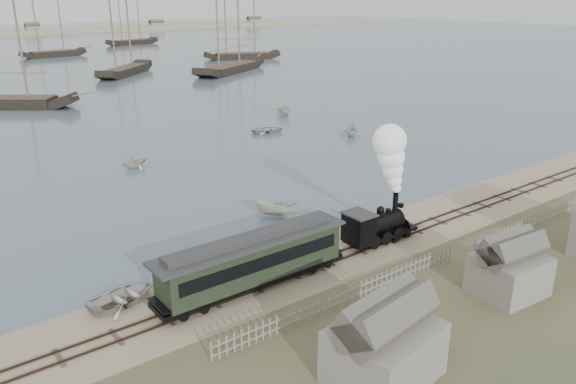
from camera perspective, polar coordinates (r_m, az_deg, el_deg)
ground at (r=42.95m, az=6.24°, el=-4.62°), size 600.00×600.00×0.00m
rail_track at (r=41.65m, az=8.13°, el=-5.45°), size 120.00×1.80×0.16m
picket_fence_west at (r=34.45m, az=6.32°, el=-11.13°), size 19.00×0.10×1.20m
picket_fence_east at (r=48.13m, az=23.48°, el=-3.48°), size 15.00×0.10×1.20m
shed_left at (r=28.91m, az=9.57°, el=-18.05°), size 5.00×4.00×4.10m
shed_mid at (r=37.76m, az=21.28°, el=-9.54°), size 4.00×3.50×3.60m
locomotive at (r=41.55m, az=10.32°, el=0.13°), size 6.78×2.53×8.45m
passenger_coach at (r=34.93m, az=-3.59°, el=-6.80°), size 13.14×2.53×3.19m
beached_dinghy at (r=35.37m, az=-16.41°, el=-10.19°), size 3.70×4.70×0.88m
rowboat_1 at (r=61.27m, az=-15.34°, el=3.01°), size 2.51×2.86×1.44m
rowboat_2 at (r=46.16m, az=-1.19°, el=-1.71°), size 3.60×3.50×1.41m
rowboat_3 at (r=74.46m, az=-2.04°, el=6.36°), size 4.24×4.99×0.88m
rowboat_4 at (r=73.07m, az=6.46°, el=6.35°), size 4.36×4.44×1.77m
rowboat_5 at (r=85.39m, az=-0.52°, el=8.30°), size 4.10×2.18×1.50m
schooner_3 at (r=133.39m, az=-16.56°, el=15.61°), size 18.79×18.16×20.00m
schooner_4 at (r=133.45m, az=-5.98°, el=16.29°), size 25.67×18.46×20.00m
schooner_5 at (r=160.23m, az=-4.77°, el=16.86°), size 21.37×11.74×20.00m
schooner_8 at (r=178.73m, az=-23.11°, el=15.71°), size 18.63×6.16×20.00m
schooner_9 at (r=213.33m, az=-15.76°, el=16.90°), size 20.11×8.55×20.00m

